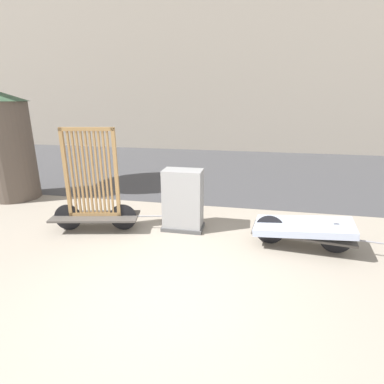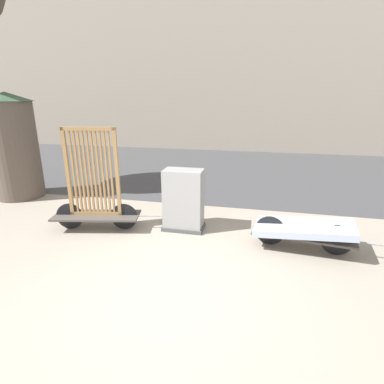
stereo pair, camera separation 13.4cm
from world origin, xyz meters
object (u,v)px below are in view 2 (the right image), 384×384
(bike_cart_with_bedframe, at_px, (95,196))
(utility_cabinet, at_px, (184,202))
(bike_cart_with_mattress, at_px, (303,229))
(advertising_column, at_px, (14,145))

(bike_cart_with_bedframe, relative_size, utility_cabinet, 1.93)
(bike_cart_with_bedframe, height_order, utility_cabinet, bike_cart_with_bedframe)
(bike_cart_with_mattress, xyz_separation_m, advertising_column, (-7.42, 1.56, 1.06))
(utility_cabinet, bearing_deg, bike_cart_with_mattress, -9.88)
(utility_cabinet, bearing_deg, advertising_column, 167.16)
(bike_cart_with_mattress, bearing_deg, bike_cart_with_bedframe, -172.46)
(bike_cart_with_mattress, relative_size, advertising_column, 0.88)
(bike_cart_with_mattress, height_order, advertising_column, advertising_column)
(bike_cart_with_bedframe, distance_m, bike_cart_with_mattress, 4.16)
(advertising_column, bearing_deg, utility_cabinet, -12.84)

